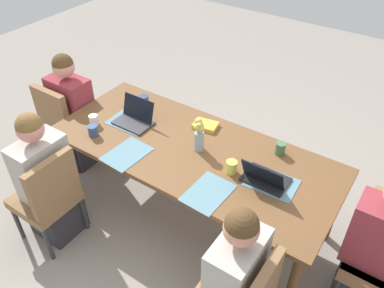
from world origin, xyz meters
The scene contains 21 objects.
ground_plane centered at (0.00, 0.00, 0.00)m, with size 10.00×10.00×0.00m, color gray.
dining_table centered at (0.00, 0.00, 0.68)m, with size 2.34×1.00×0.75m.
chair_head_left_left_near centered at (-1.45, -0.08, 0.50)m, with size 0.44×0.44×0.90m.
person_head_left_left_near centered at (-1.39, -0.01, 0.53)m, with size 0.40×0.36×1.19m.
person_near_left_mid centered at (0.81, -0.73, 0.53)m, with size 0.36×0.40×1.19m.
person_head_right_left_far centered at (1.46, 0.00, 0.53)m, with size 0.40×0.36×1.19m.
chair_near_right_near centered at (-0.78, -0.84, 0.50)m, with size 0.44×0.44×0.90m.
person_near_right_near centered at (-0.85, -0.78, 0.53)m, with size 0.36×0.40×1.19m.
flower_vase centered at (0.05, 0.03, 0.90)m, with size 0.10×0.09×0.28m.
placemat_head_left_left_near centered at (-0.65, 0.00, 0.75)m, with size 0.36×0.26×0.00m, color slate.
placemat_near_left_mid centered at (0.36, -0.34, 0.75)m, with size 0.36×0.26×0.00m, color slate.
placemat_head_right_left_far centered at (0.68, 0.00, 0.75)m, with size 0.36×0.26×0.00m, color slate.
placemat_near_right_near centered at (-0.38, -0.34, 0.75)m, with size 0.36×0.26×0.00m, color slate.
laptop_head_right_left_far centered at (0.64, -0.02, 0.79)m, with size 0.32×0.22×0.20m.
laptop_head_left_left_near centered at (-0.61, 0.02, 0.80)m, with size 0.32×0.22×0.21m.
coffee_mug_near_left centered at (-0.77, -0.31, 0.80)m, with size 0.08×0.08×0.09m, color #33477A.
coffee_mug_near_right centered at (-0.88, -0.19, 0.80)m, with size 0.08×0.08×0.09m, color white.
coffee_mug_centre_left centered at (-0.74, 0.30, 0.79)m, with size 0.09×0.09×0.08m, color #33477A.
coffee_mug_centre_right centered at (0.39, -0.06, 0.80)m, with size 0.08×0.08×0.10m, color #DBC64C.
coffee_mug_far_left centered at (0.60, 0.34, 0.80)m, with size 0.08×0.08×0.10m, color #47704C.
book_red_cover centered at (-0.07, 0.31, 0.77)m, with size 0.20×0.14×0.04m, color gold.
Camera 1 is at (1.34, -1.98, 2.69)m, focal length 36.48 mm.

